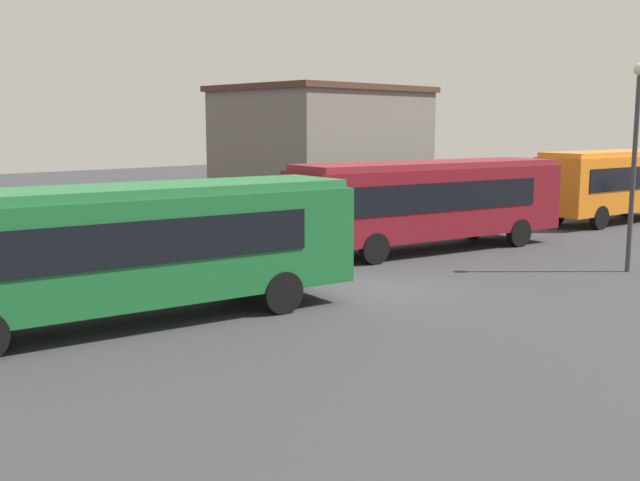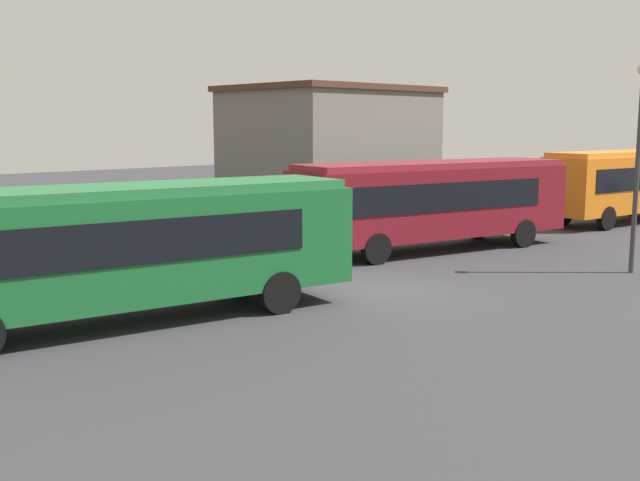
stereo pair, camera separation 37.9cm
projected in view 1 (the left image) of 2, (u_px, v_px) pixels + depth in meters
ground_plane at (373, 289)px, 20.07m from camera, size 107.96×107.96×0.00m
bus_green at (127, 245)px, 16.36m from camera, size 10.80×4.25×3.04m
bus_maroon at (430, 199)px, 26.06m from camera, size 10.70×4.63×3.08m
bus_orange at (615, 181)px, 33.57m from camera, size 8.94×3.41×3.18m
hedge_row at (156, 222)px, 27.45m from camera, size 65.98×1.18×1.63m
depot_building at (322, 146)px, 40.95m from camera, size 10.10×8.17×6.35m
lamppost at (635, 145)px, 21.91m from camera, size 0.36×0.36×6.09m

